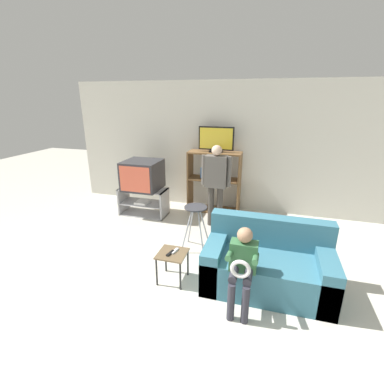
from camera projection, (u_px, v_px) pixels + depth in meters
name	position (u px, v px, depth m)	size (l,w,h in m)	color
ground_plane	(135.00, 355.00, 2.59)	(18.00, 18.00, 0.00)	beige
wall_back	(219.00, 147.00, 5.72)	(6.40, 0.06, 2.60)	beige
tv_stand	(144.00, 202.00, 5.63)	(0.95, 0.44, 0.54)	#A8A8AD
television_main	(143.00, 175.00, 5.46)	(0.69, 0.68, 0.57)	#2D2D33
media_shelf	(214.00, 181.00, 5.70)	(1.06, 0.39, 1.25)	brown
television_flat	(216.00, 140.00, 5.42)	(0.70, 0.20, 0.49)	black
folding_stool	(196.00, 215.00, 4.22)	(0.39, 0.39, 0.72)	#99999E
snack_table	(172.00, 257.00, 3.55)	(0.36, 0.36, 0.40)	brown
remote_control_black	(170.00, 253.00, 3.50)	(0.04, 0.14, 0.02)	black
remote_control_white	(175.00, 251.00, 3.56)	(0.04, 0.14, 0.02)	silver
couch	(267.00, 266.00, 3.45)	(1.53, 0.82, 0.84)	teal
person_standing_adult	(216.00, 179.00, 4.93)	(0.53, 0.20, 1.50)	#3D3833
person_seated_child	(242.00, 263.00, 3.00)	(0.33, 0.43, 0.96)	#2D2D38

